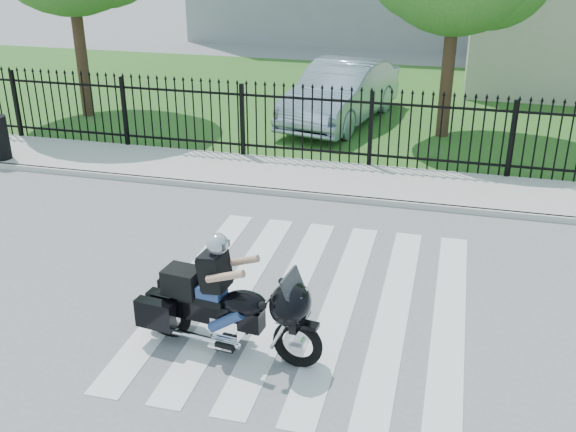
# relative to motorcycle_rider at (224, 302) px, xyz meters

# --- Properties ---
(ground) EXTENTS (120.00, 120.00, 0.00)m
(ground) POSITION_rel_motorcycle_rider_xyz_m (0.88, 1.40, -0.70)
(ground) COLOR slate
(ground) RESTS_ON ground
(crosswalk) EXTENTS (5.00, 5.50, 0.01)m
(crosswalk) POSITION_rel_motorcycle_rider_xyz_m (0.88, 1.40, -0.70)
(crosswalk) COLOR silver
(crosswalk) RESTS_ON ground
(sidewalk) EXTENTS (40.00, 2.00, 0.12)m
(sidewalk) POSITION_rel_motorcycle_rider_xyz_m (0.88, 6.40, -0.64)
(sidewalk) COLOR #ADAAA3
(sidewalk) RESTS_ON ground
(curb) EXTENTS (40.00, 0.12, 0.12)m
(curb) POSITION_rel_motorcycle_rider_xyz_m (0.88, 5.40, -0.64)
(curb) COLOR #ADAAA3
(curb) RESTS_ON ground
(grass_strip) EXTENTS (40.00, 12.00, 0.02)m
(grass_strip) POSITION_rel_motorcycle_rider_xyz_m (0.88, 13.40, -0.69)
(grass_strip) COLOR #2A5D20
(grass_strip) RESTS_ON ground
(iron_fence) EXTENTS (26.00, 0.04, 1.80)m
(iron_fence) POSITION_rel_motorcycle_rider_xyz_m (0.88, 7.40, 0.20)
(iron_fence) COLOR black
(iron_fence) RESTS_ON ground
(motorcycle_rider) EXTENTS (2.59, 1.03, 1.72)m
(motorcycle_rider) POSITION_rel_motorcycle_rider_xyz_m (0.00, 0.00, 0.00)
(motorcycle_rider) COLOR black
(motorcycle_rider) RESTS_ON ground
(parked_car) EXTENTS (2.75, 5.26, 1.65)m
(parked_car) POSITION_rel_motorcycle_rider_xyz_m (-0.44, 11.00, 0.14)
(parked_car) COLOR #9EAFC7
(parked_car) RESTS_ON grass_strip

